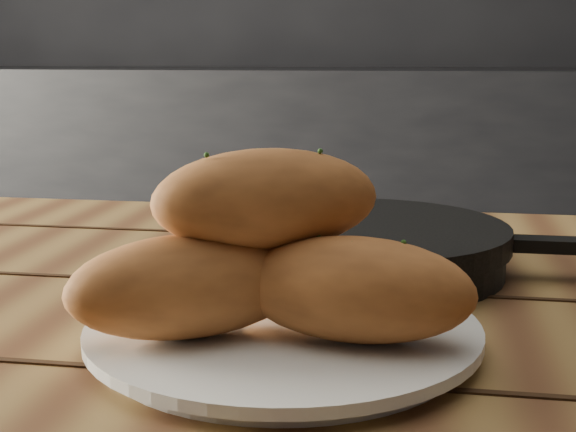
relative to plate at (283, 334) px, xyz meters
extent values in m
cube|color=black|center=(-0.38, 2.13, -0.31)|extent=(2.80, 0.60, 0.90)
cube|color=olive|center=(0.06, 0.04, -0.03)|extent=(1.40, 0.95, 0.04)
cylinder|color=white|center=(0.00, 0.00, 0.00)|extent=(0.25, 0.25, 0.01)
cylinder|color=white|center=(0.00, 0.00, 0.00)|extent=(0.28, 0.28, 0.01)
ellipsoid|color=#C37136|center=(-0.06, -0.04, 0.04)|extent=(0.18, 0.14, 0.07)
ellipsoid|color=#C37136|center=(0.05, -0.03, 0.04)|extent=(0.16, 0.09, 0.07)
ellipsoid|color=#C37136|center=(-0.01, 0.06, 0.04)|extent=(0.10, 0.16, 0.07)
ellipsoid|color=#C37136|center=(-0.01, -0.01, 0.10)|extent=(0.17, 0.13, 0.07)
cylinder|color=black|center=(0.04, 0.21, 0.01)|extent=(0.26, 0.26, 0.03)
cylinder|color=black|center=(0.04, 0.21, 0.03)|extent=(0.27, 0.27, 0.02)
camera|label=1|loc=(0.09, -0.53, 0.19)|focal=50.00mm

